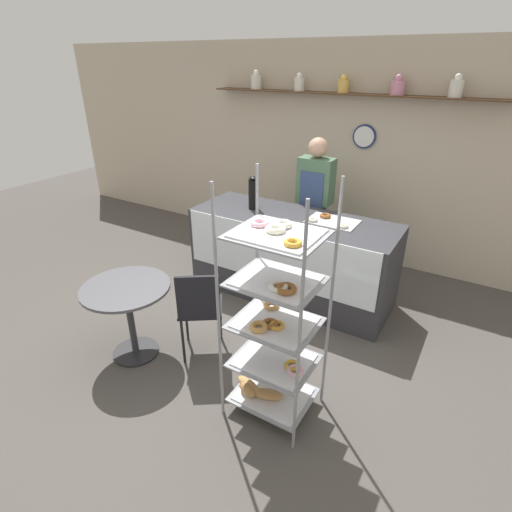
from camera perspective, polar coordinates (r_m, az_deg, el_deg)
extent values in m
plane|color=#4C4742|center=(3.89, -3.25, -13.09)|extent=(14.00, 14.00, 0.00)
cube|color=beige|center=(5.44, 12.34, 13.91)|extent=(10.00, 0.06, 2.70)
cube|color=#4C331E|center=(5.20, 12.56, 21.70)|extent=(3.59, 0.24, 0.02)
cylinder|color=silver|center=(5.72, 0.04, 23.59)|extent=(0.14, 0.14, 0.17)
sphere|color=silver|center=(5.72, 0.04, 24.70)|extent=(0.08, 0.08, 0.08)
cylinder|color=silver|center=(5.42, 6.20, 23.21)|extent=(0.13, 0.13, 0.15)
sphere|color=silver|center=(5.42, 6.26, 24.26)|extent=(0.07, 0.07, 0.07)
cylinder|color=gold|center=(5.20, 12.36, 22.61)|extent=(0.13, 0.13, 0.14)
sphere|color=gold|center=(5.20, 12.47, 23.65)|extent=(0.07, 0.07, 0.07)
cylinder|color=#CC7F99|center=(5.02, 19.58, 21.68)|extent=(0.16, 0.16, 0.14)
sphere|color=#CC7F99|center=(5.02, 19.77, 22.81)|extent=(0.09, 0.09, 0.09)
cylinder|color=silver|center=(4.92, 26.68, 20.58)|extent=(0.14, 0.14, 0.17)
sphere|color=silver|center=(4.92, 26.95, 21.82)|extent=(0.08, 0.08, 0.08)
cylinder|color=navy|center=(5.27, 15.22, 16.15)|extent=(0.29, 0.03, 0.29)
cylinder|color=white|center=(5.25, 15.16, 16.13)|extent=(0.25, 0.00, 0.25)
cube|color=#333338|center=(4.49, 5.09, -0.09)|extent=(2.24, 0.80, 0.95)
cube|color=silver|center=(4.10, 2.64, -0.10)|extent=(2.15, 0.01, 0.61)
cylinder|color=gray|center=(2.74, -5.41, -8.24)|extent=(0.02, 0.02, 1.84)
cylinder|color=gray|center=(2.49, 6.19, -12.36)|extent=(0.02, 0.02, 1.84)
cylinder|color=gray|center=(3.10, 0.14, -3.72)|extent=(0.02, 0.02, 1.84)
cylinder|color=gray|center=(2.88, 10.61, -6.80)|extent=(0.02, 0.02, 1.84)
cube|color=gray|center=(3.29, 2.49, -19.17)|extent=(0.58, 0.49, 0.01)
cube|color=silver|center=(3.29, 2.49, -19.02)|extent=(0.52, 0.43, 0.01)
ellipsoid|color=olive|center=(3.30, 3.80, -17.57)|extent=(0.20, 0.14, 0.08)
ellipsoid|color=tan|center=(3.28, -1.07, -17.95)|extent=(0.25, 0.15, 0.09)
ellipsoid|color=#B27F47|center=(3.22, 1.63, -19.16)|extent=(0.26, 0.16, 0.07)
ellipsoid|color=#B27F47|center=(3.24, -1.19, -18.55)|extent=(0.18, 0.13, 0.09)
cube|color=gray|center=(3.06, 2.61, -14.72)|extent=(0.58, 0.49, 0.01)
cube|color=silver|center=(3.05, 2.62, -14.55)|extent=(0.52, 0.43, 0.01)
torus|color=#EAB2C1|center=(2.94, 5.61, -15.99)|extent=(0.12, 0.12, 0.03)
torus|color=gold|center=(2.98, 5.21, -15.32)|extent=(0.12, 0.12, 0.03)
cube|color=gray|center=(2.85, 2.75, -9.57)|extent=(0.58, 0.49, 0.01)
cube|color=silver|center=(2.84, 2.76, -9.38)|extent=(0.52, 0.43, 0.01)
torus|color=tan|center=(2.98, 2.22, -7.03)|extent=(0.12, 0.12, 0.03)
torus|color=tan|center=(2.75, 0.36, -10.09)|extent=(0.13, 0.13, 0.04)
torus|color=gold|center=(2.78, 2.98, -9.87)|extent=(0.11, 0.11, 0.03)
torus|color=brown|center=(2.79, 2.03, -9.62)|extent=(0.11, 0.11, 0.03)
cube|color=gray|center=(2.67, 2.91, -3.66)|extent=(0.58, 0.49, 0.01)
cube|color=silver|center=(2.66, 2.91, -3.43)|extent=(0.52, 0.43, 0.01)
torus|color=silver|center=(2.54, 3.25, -4.42)|extent=(0.13, 0.13, 0.03)
torus|color=brown|center=(2.52, 4.32, -4.68)|extent=(0.14, 0.14, 0.04)
cube|color=gray|center=(2.51, 3.08, 3.05)|extent=(0.58, 0.49, 0.01)
cube|color=silver|center=(2.51, 3.09, 3.30)|extent=(0.52, 0.43, 0.01)
torus|color=#EAB2C1|center=(2.60, 0.51, 4.77)|extent=(0.13, 0.13, 0.03)
torus|color=gold|center=(2.33, 5.28, 1.91)|extent=(0.11, 0.11, 0.03)
torus|color=silver|center=(2.58, 3.84, 4.57)|extent=(0.12, 0.12, 0.04)
torus|color=silver|center=(2.50, 2.83, 3.88)|extent=(0.13, 0.13, 0.04)
cube|color=#282833|center=(5.01, 7.99, 2.52)|extent=(0.24, 0.19, 0.93)
cube|color=#4C7051|center=(4.77, 8.55, 10.58)|extent=(0.41, 0.22, 0.53)
cube|color=#334770|center=(4.69, 7.90, 9.15)|extent=(0.28, 0.01, 0.45)
sphere|color=tan|center=(4.68, 8.86, 15.07)|extent=(0.22, 0.22, 0.22)
cylinder|color=#262628|center=(4.00, -16.75, -12.92)|extent=(0.42, 0.42, 0.02)
cylinder|color=#333338|center=(3.80, -17.42, -8.87)|extent=(0.06, 0.06, 0.67)
cylinder|color=#4C4C51|center=(3.62, -18.16, -4.34)|extent=(0.76, 0.76, 0.02)
cylinder|color=black|center=(3.88, -5.11, -8.90)|extent=(0.02, 0.02, 0.47)
cylinder|color=black|center=(3.91, -9.91, -8.97)|extent=(0.02, 0.02, 0.47)
cylinder|color=black|center=(3.63, -5.21, -11.84)|extent=(0.02, 0.02, 0.47)
cylinder|color=black|center=(3.65, -10.39, -11.89)|extent=(0.02, 0.02, 0.47)
cube|color=black|center=(3.62, -7.89, -7.23)|extent=(0.53, 0.53, 0.03)
cube|color=black|center=(3.36, -8.30, -5.86)|extent=(0.31, 0.23, 0.40)
cylinder|color=black|center=(4.48, -0.36, 8.79)|extent=(0.11, 0.11, 0.33)
ellipsoid|color=black|center=(4.43, -0.37, 11.04)|extent=(0.10, 0.10, 0.04)
cube|color=silver|center=(4.22, 10.87, 4.86)|extent=(0.51, 0.35, 0.01)
torus|color=silver|center=(4.18, 8.12, 5.16)|extent=(0.10, 0.10, 0.03)
torus|color=brown|center=(4.30, 9.86, 5.69)|extent=(0.12, 0.12, 0.04)
torus|color=silver|center=(4.07, 12.36, 4.21)|extent=(0.10, 0.10, 0.03)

